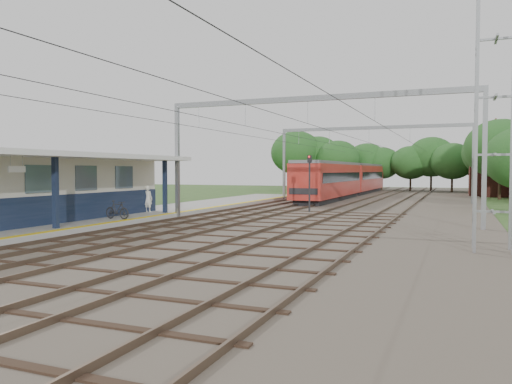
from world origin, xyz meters
The scene contains 15 objects.
ground centered at (0.00, 0.00, 0.00)m, with size 160.00×160.00×0.00m, color #2D4C1E.
ballast_bed centered at (4.00, 30.00, 0.05)m, with size 18.00×90.00×0.10m, color #473D33.
platform centered at (-7.50, 14.00, 0.17)m, with size 5.00×52.00×0.35m, color gray.
yellow_stripe centered at (-5.25, 14.00, 0.35)m, with size 0.45×52.00×0.01m, color yellow.
station_building centered at (-8.88, 7.00, 2.04)m, with size 3.41×18.00×3.40m.
canopy centered at (-7.77, 6.00, 3.64)m, with size 6.40×20.00×3.44m.
rail_tracks centered at (1.50, 30.00, 0.18)m, with size 11.80×88.00×0.15m.
catenary_system centered at (3.39, 25.28, 5.51)m, with size 17.22×88.00×7.00m.
lattice_pylon centered at (12.00, 8.00, 6.00)m, with size 1.30×1.30×12.00m.
tree_band centered at (3.84, 57.12, 4.92)m, with size 31.72×30.88×8.82m.
house_far centered at (16.00, 52.00, 3.23)m, with size 8.00×6.12×8.66m.
person centered at (-7.14, 15.00, 1.18)m, with size 0.60×0.40×1.65m, color white.
bicycle centered at (-6.02, 10.50, 0.84)m, with size 0.46×1.64×0.99m, color black.
train centered at (-0.50, 43.98, 2.06)m, with size 2.80×34.81×3.68m.
signal_post centered at (1.35, 21.86, 2.43)m, with size 0.31×0.28×3.99m.
Camera 1 is at (10.86, -11.30, 2.94)m, focal length 35.00 mm.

